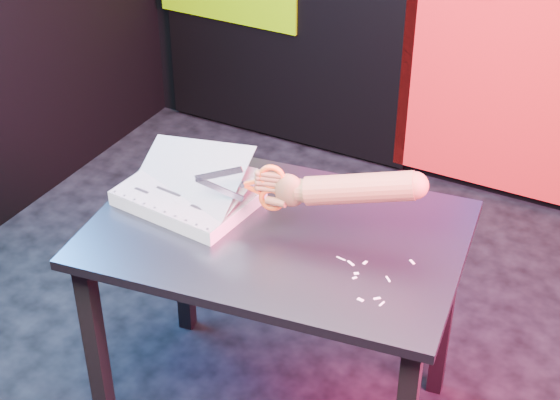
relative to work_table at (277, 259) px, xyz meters
The scene contains 6 objects.
room 0.73m from the work_table, 117.91° to the left, with size 3.01×3.01×2.71m.
work_table is the anchor object (origin of this frame).
printout_stack 0.33m from the work_table, behind, with size 0.41×0.32×0.20m.
scissors 0.25m from the work_table, 153.74° to the right, with size 0.25×0.08×0.15m.
hand_forearm 0.34m from the work_table, 13.17° to the left, with size 0.45×0.16×0.15m.
paper_clippings 0.34m from the work_table, 13.73° to the right, with size 0.20×0.23×0.00m.
Camera 1 is at (1.02, -1.91, 2.17)m, focal length 55.00 mm.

